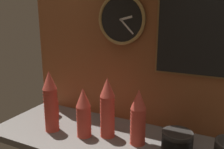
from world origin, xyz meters
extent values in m
cube|color=slate|center=(0.00, 0.00, -0.02)|extent=(1.60, 0.56, 0.04)
cube|color=brown|center=(0.00, 0.27, 0.53)|extent=(1.60, 0.03, 1.05)
cone|color=#DB4C3D|center=(-0.11, 0.00, 0.05)|extent=(0.08, 0.08, 0.11)
cone|color=#DB4C3D|center=(-0.11, 0.00, 0.07)|extent=(0.08, 0.08, 0.11)
cone|color=#DB4C3D|center=(-0.11, 0.00, 0.09)|extent=(0.08, 0.08, 0.11)
cone|color=#DB4C3D|center=(-0.11, 0.00, 0.11)|extent=(0.08, 0.08, 0.11)
cone|color=#DB4C3D|center=(-0.11, 0.00, 0.13)|extent=(0.08, 0.08, 0.11)
cone|color=#DB4C3D|center=(-0.11, 0.00, 0.15)|extent=(0.08, 0.08, 0.11)
cone|color=#DB4C3D|center=(-0.11, 0.00, 0.17)|extent=(0.08, 0.08, 0.11)
cone|color=#DB4C3D|center=(-0.11, 0.00, 0.19)|extent=(0.08, 0.08, 0.11)
cone|color=#DB4C3D|center=(-0.11, 0.00, 0.21)|extent=(0.08, 0.08, 0.11)
cone|color=#DB4C3D|center=(-0.11, 0.00, 0.23)|extent=(0.08, 0.08, 0.11)
cone|color=#DB4C3D|center=(-0.11, 0.00, 0.25)|extent=(0.08, 0.08, 0.11)
cone|color=#DB4C3D|center=(-0.11, 0.00, 0.27)|extent=(0.08, 0.08, 0.11)
cone|color=#DB4C3D|center=(-0.11, 0.00, 0.29)|extent=(0.08, 0.08, 0.11)
cone|color=#DB4C3D|center=(-0.23, -0.06, 0.05)|extent=(0.08, 0.08, 0.11)
cone|color=#DB4C3D|center=(-0.23, -0.06, 0.07)|extent=(0.08, 0.08, 0.11)
cone|color=#DB4C3D|center=(-0.23, -0.06, 0.09)|extent=(0.08, 0.08, 0.11)
cone|color=#DB4C3D|center=(-0.23, -0.06, 0.11)|extent=(0.08, 0.08, 0.11)
cone|color=#DB4C3D|center=(-0.23, -0.06, 0.13)|extent=(0.08, 0.08, 0.11)
cone|color=#DB4C3D|center=(-0.23, -0.06, 0.15)|extent=(0.08, 0.08, 0.11)
cone|color=#DB4C3D|center=(-0.23, -0.06, 0.17)|extent=(0.08, 0.08, 0.11)
cone|color=#DB4C3D|center=(-0.23, -0.06, 0.19)|extent=(0.08, 0.08, 0.11)
cone|color=#DB4C3D|center=(-0.23, -0.06, 0.21)|extent=(0.08, 0.08, 0.11)
cone|color=#DB4C3D|center=(-0.23, -0.06, 0.23)|extent=(0.08, 0.08, 0.11)
cone|color=#DB4C3D|center=(0.07, 0.00, 0.05)|extent=(0.08, 0.08, 0.11)
cone|color=#DB4C3D|center=(0.07, 0.00, 0.07)|extent=(0.08, 0.08, 0.11)
cone|color=#DB4C3D|center=(0.07, 0.00, 0.09)|extent=(0.08, 0.08, 0.11)
cone|color=#DB4C3D|center=(0.07, 0.00, 0.11)|extent=(0.08, 0.08, 0.11)
cone|color=#DB4C3D|center=(0.07, 0.00, 0.13)|extent=(0.08, 0.08, 0.11)
cone|color=#DB4C3D|center=(0.07, 0.00, 0.15)|extent=(0.08, 0.08, 0.11)
cone|color=#DB4C3D|center=(0.07, 0.00, 0.17)|extent=(0.08, 0.08, 0.11)
cone|color=#DB4C3D|center=(0.07, 0.00, 0.19)|extent=(0.08, 0.08, 0.11)
cone|color=#DB4C3D|center=(0.07, 0.00, 0.21)|extent=(0.08, 0.08, 0.11)
cone|color=#DB4C3D|center=(0.07, 0.00, 0.23)|extent=(0.08, 0.08, 0.11)
cone|color=#DB4C3D|center=(0.07, 0.00, 0.25)|extent=(0.08, 0.08, 0.11)
cone|color=#DB4C3D|center=(-0.44, -0.08, 0.05)|extent=(0.08, 0.08, 0.11)
cone|color=#DB4C3D|center=(-0.44, -0.08, 0.07)|extent=(0.08, 0.08, 0.11)
cone|color=#DB4C3D|center=(-0.44, -0.08, 0.09)|extent=(0.08, 0.08, 0.11)
cone|color=#DB4C3D|center=(-0.44, -0.08, 0.11)|extent=(0.08, 0.08, 0.11)
cone|color=#DB4C3D|center=(-0.44, -0.08, 0.13)|extent=(0.08, 0.08, 0.11)
cone|color=#DB4C3D|center=(-0.44, -0.08, 0.15)|extent=(0.08, 0.08, 0.11)
cone|color=#DB4C3D|center=(-0.44, -0.08, 0.17)|extent=(0.08, 0.08, 0.11)
cone|color=#DB4C3D|center=(-0.44, -0.08, 0.19)|extent=(0.08, 0.08, 0.11)
cone|color=#DB4C3D|center=(-0.44, -0.08, 0.21)|extent=(0.08, 0.08, 0.11)
cone|color=#DB4C3D|center=(-0.44, -0.08, 0.23)|extent=(0.08, 0.08, 0.11)
cone|color=#DB4C3D|center=(-0.44, -0.08, 0.25)|extent=(0.08, 0.08, 0.11)
cone|color=#DB4C3D|center=(-0.44, -0.08, 0.27)|extent=(0.08, 0.08, 0.11)
cone|color=#DB4C3D|center=(-0.44, -0.08, 0.29)|extent=(0.08, 0.08, 0.11)
cone|color=#DB4C3D|center=(-0.44, -0.08, 0.31)|extent=(0.08, 0.08, 0.11)
cone|color=#DB4C3D|center=(-0.58, 0.08, 0.05)|extent=(0.08, 0.08, 0.11)
cone|color=#DB4C3D|center=(-0.58, 0.08, 0.07)|extent=(0.08, 0.08, 0.11)
cone|color=#DB4C3D|center=(-0.58, 0.08, 0.09)|extent=(0.08, 0.08, 0.11)
cone|color=#DB4C3D|center=(-0.58, 0.08, 0.11)|extent=(0.08, 0.08, 0.11)
cone|color=#DB4C3D|center=(-0.58, 0.08, 0.13)|extent=(0.08, 0.08, 0.11)
cone|color=#DB4C3D|center=(-0.58, 0.08, 0.15)|extent=(0.08, 0.08, 0.11)
cylinder|color=black|center=(0.27, 0.04, 0.02)|extent=(0.16, 0.16, 0.04)
cylinder|color=black|center=(0.27, 0.04, 0.04)|extent=(0.16, 0.16, 0.04)
cylinder|color=black|center=(0.27, 0.04, 0.06)|extent=(0.16, 0.16, 0.04)
cylinder|color=black|center=(0.27, 0.04, 0.08)|extent=(0.16, 0.16, 0.04)
torus|color=#302D2A|center=(0.27, 0.04, 0.09)|extent=(0.16, 0.16, 0.01)
cylinder|color=black|center=(-0.14, 0.24, 0.65)|extent=(0.30, 0.02, 0.30)
torus|color=#AD894C|center=(-0.14, 0.23, 0.65)|extent=(0.31, 0.02, 0.31)
cube|color=white|center=(-0.10, 0.23, 0.66)|extent=(0.08, 0.01, 0.03)
cube|color=white|center=(-0.10, 0.23, 0.61)|extent=(0.09, 0.01, 0.09)
cylinder|color=white|center=(-0.14, 0.23, 0.65)|extent=(0.01, 0.01, 0.01)
cube|color=olive|center=(0.33, 0.25, 0.63)|extent=(0.49, 0.01, 0.58)
cube|color=black|center=(0.33, 0.24, 0.63)|extent=(0.47, 0.01, 0.55)
camera|label=1|loc=(0.46, -1.10, 0.69)|focal=38.00mm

